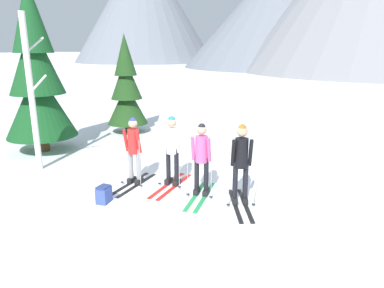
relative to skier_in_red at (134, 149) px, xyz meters
name	(u,v)px	position (x,y,z in m)	size (l,w,h in m)	color
ground_plane	(180,187)	(1.09, 0.27, -0.90)	(400.00, 400.00, 0.00)	white
skier_in_red	(134,149)	(0.00, 0.00, 0.00)	(0.61, 1.67, 1.66)	black
skier_in_white	(172,148)	(0.88, 0.30, 0.03)	(0.61, 1.77, 1.72)	red
skier_in_pink	(201,157)	(1.76, 0.01, 0.01)	(0.61, 1.73, 1.67)	green
skier_in_black	(241,161)	(2.70, -0.08, 0.06)	(0.99, 1.63, 1.75)	black
pine_tree_near	(126,89)	(-3.22, 4.58, 0.83)	(1.56, 1.56, 3.78)	#51381E
pine_tree_mid	(37,76)	(-4.26, 1.28, 1.50)	(2.17, 2.17, 5.25)	#51381E
birch_tree_tall	(31,93)	(-3.02, -0.11, 1.22)	(0.79, 0.90, 4.14)	silver
backpack_on_snow_front	(104,194)	(-0.02, -1.20, -0.72)	(0.28, 0.35, 0.38)	#384C99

